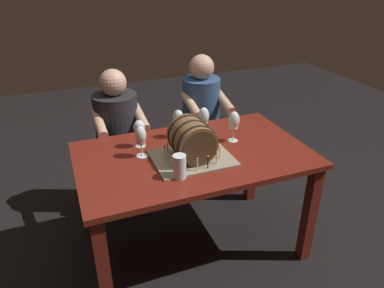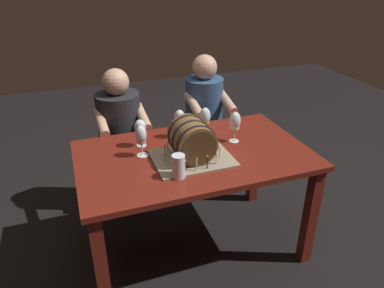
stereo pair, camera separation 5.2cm
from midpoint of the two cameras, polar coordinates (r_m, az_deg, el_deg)
name	(u,v)px [view 2 (the right image)]	position (r m, az deg, el deg)	size (l,w,h in m)	color
ground_plane	(194,245)	(2.68, 0.85, -15.67)	(8.00, 8.00, 0.00)	black
dining_table	(194,168)	(2.30, 0.95, -3.82)	(1.43, 0.86, 0.75)	maroon
barrel_cake	(192,142)	(2.13, 0.70, 0.37)	(0.47, 0.37, 0.26)	gray
wine_glass_amber	(205,117)	(2.41, 2.69, 4.23)	(0.07, 0.07, 0.21)	white
wine_glass_rose	(141,136)	(2.17, -7.37, 1.21)	(0.07, 0.07, 0.20)	white
wine_glass_empty	(180,118)	(2.39, -1.36, 4.11)	(0.07, 0.07, 0.20)	white
wine_glass_red	(140,128)	(2.30, -7.54, 2.54)	(0.07, 0.07, 0.18)	white
wine_glass_white	(235,122)	(2.35, 7.43, 3.45)	(0.07, 0.07, 0.21)	white
beer_pint	(179,167)	(1.97, -1.39, -3.73)	(0.07, 0.07, 0.14)	white
person_seated_left	(122,146)	(2.88, -10.50, -0.28)	(0.37, 0.46, 1.13)	black
person_seated_right	(204,132)	(3.05, 2.34, 1.84)	(0.35, 0.45, 1.18)	#1B2D46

